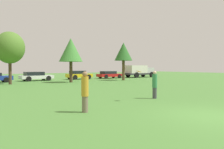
% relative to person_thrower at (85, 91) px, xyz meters
% --- Properties ---
extents(ground_plane, '(120.00, 120.00, 0.00)m').
position_rel_person_thrower_xyz_m(ground_plane, '(3.75, -3.47, -0.88)').
color(ground_plane, '#477A33').
extents(person_thrower, '(0.31, 0.31, 1.72)m').
position_rel_person_thrower_xyz_m(person_thrower, '(0.00, 0.00, 0.00)').
color(person_thrower, '#726651').
rests_on(person_thrower, ground).
extents(person_catcher, '(0.30, 0.30, 1.67)m').
position_rel_person_thrower_xyz_m(person_catcher, '(5.40, 1.33, -0.03)').
color(person_catcher, '#3F3F47').
rests_on(person_catcher, ground).
extents(frisbee, '(0.29, 0.28, 0.13)m').
position_rel_person_thrower_xyz_m(frisbee, '(3.94, 1.10, 0.77)').
color(frisbee, orange).
extents(tree_1, '(3.15, 3.15, 5.72)m').
position_rel_person_thrower_xyz_m(tree_1, '(0.27, 18.08, 3.09)').
color(tree_1, '#473323').
rests_on(tree_1, ground).
extents(tree_2, '(2.86, 2.86, 5.41)m').
position_rel_person_thrower_xyz_m(tree_2, '(7.00, 17.18, 3.06)').
color(tree_2, '#473323').
rests_on(tree_2, ground).
extents(tree_3, '(2.51, 2.51, 5.31)m').
position_rel_person_thrower_xyz_m(tree_3, '(14.86, 16.94, 3.10)').
color(tree_3, brown).
rests_on(tree_3, ground).
extents(parked_car_white, '(4.42, 2.28, 1.23)m').
position_rel_person_thrower_xyz_m(parked_car_white, '(4.33, 22.86, -0.23)').
color(parked_car_white, silver).
rests_on(parked_car_white, ground).
extents(parked_car_yellow, '(3.93, 2.11, 1.31)m').
position_rel_person_thrower_xyz_m(parked_car_yellow, '(10.86, 22.98, -0.18)').
color(parked_car_yellow, gold).
rests_on(parked_car_yellow, ground).
extents(parked_car_red, '(4.48, 2.04, 1.19)m').
position_rel_person_thrower_xyz_m(parked_car_red, '(16.34, 22.73, -0.25)').
color(parked_car_red, red).
rests_on(parked_car_red, ground).
extents(delivery_truck_silver, '(6.23, 2.77, 2.15)m').
position_rel_person_thrower_xyz_m(delivery_truck_silver, '(22.66, 22.65, 0.33)').
color(delivery_truck_silver, '#2D2D33').
rests_on(delivery_truck_silver, ground).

